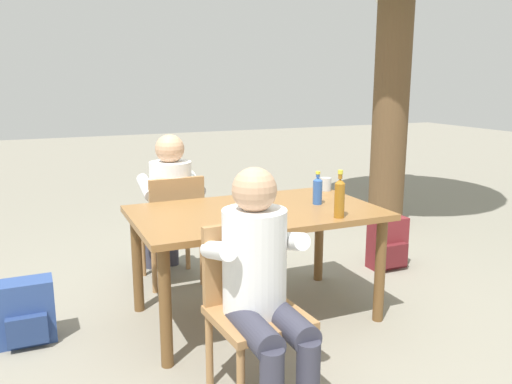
{
  "coord_description": "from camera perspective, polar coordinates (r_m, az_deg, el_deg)",
  "views": [
    {
      "loc": [
        -1.34,
        -3.07,
        1.6
      ],
      "look_at": [
        0.0,
        0.0,
        0.87
      ],
      "focal_mm": 36.94,
      "sensor_mm": 36.0,
      "label": 1
    }
  ],
  "objects": [
    {
      "name": "ground_plane",
      "position": [
        3.71,
        0.0,
        -13.16
      ],
      "size": [
        24.0,
        24.0,
        0.0
      ],
      "primitive_type": "plane",
      "color": "gray"
    },
    {
      "name": "cup_terracotta",
      "position": [
        3.66,
        0.33,
        -0.28
      ],
      "size": [
        0.08,
        0.08,
        0.1
      ],
      "primitive_type": "cylinder",
      "color": "#BC6B47",
      "rests_on": "dining_table"
    },
    {
      "name": "backpack_by_near_side",
      "position": [
        4.64,
        14.1,
        -5.47
      ],
      "size": [
        0.32,
        0.22,
        0.44
      ],
      "color": "maroon",
      "rests_on": "ground_plane"
    },
    {
      "name": "lamp_post",
      "position": [
        7.6,
        14.42,
        14.51
      ],
      "size": [
        0.56,
        0.2,
        2.72
      ],
      "color": "maroon",
      "rests_on": "ground_plane"
    },
    {
      "name": "dining_table",
      "position": [
        3.48,
        0.0,
        -3.36
      ],
      "size": [
        1.6,
        0.95,
        0.75
      ],
      "color": "olive",
      "rests_on": "ground_plane"
    },
    {
      "name": "backpack_by_far_side",
      "position": [
        3.58,
        -23.63,
        -11.92
      ],
      "size": [
        0.33,
        0.24,
        0.39
      ],
      "color": "#2D4784",
      "rests_on": "ground_plane"
    },
    {
      "name": "bottle_amber",
      "position": [
        3.28,
        9.04,
        -0.56
      ],
      "size": [
        0.06,
        0.06,
        0.3
      ],
      "color": "#996019",
      "rests_on": "dining_table"
    },
    {
      "name": "chair_near_left",
      "position": [
        2.73,
        -0.53,
        -11.64
      ],
      "size": [
        0.47,
        0.47,
        0.87
      ],
      "color": "#A37547",
      "rests_on": "ground_plane"
    },
    {
      "name": "chair_far_left",
      "position": [
        4.12,
        -8.92,
        -3.42
      ],
      "size": [
        0.45,
        0.45,
        0.87
      ],
      "color": "#A37547",
      "rests_on": "ground_plane"
    },
    {
      "name": "cup_steel",
      "position": [
        4.07,
        7.55,
        0.85
      ],
      "size": [
        0.08,
        0.08,
        0.1
      ],
      "primitive_type": "cylinder",
      "color": "#B2B7BC",
      "rests_on": "dining_table"
    },
    {
      "name": "bottle_green",
      "position": [
        3.48,
        -0.94,
        -0.13
      ],
      "size": [
        0.06,
        0.06,
        0.23
      ],
      "color": "#287A38",
      "rests_on": "dining_table"
    },
    {
      "name": "bottle_blue",
      "position": [
        3.62,
        6.68,
        0.21
      ],
      "size": [
        0.06,
        0.06,
        0.23
      ],
      "color": "#2D56A3",
      "rests_on": "dining_table"
    },
    {
      "name": "person_in_white_shirt",
      "position": [
        4.18,
        -9.4,
        -0.85
      ],
      "size": [
        0.47,
        0.61,
        1.18
      ],
      "color": "white",
      "rests_on": "ground_plane"
    },
    {
      "name": "person_in_plaid_shirt",
      "position": [
        2.57,
        0.53,
        -9.13
      ],
      "size": [
        0.47,
        0.61,
        1.18
      ],
      "color": "white",
      "rests_on": "ground_plane"
    }
  ]
}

